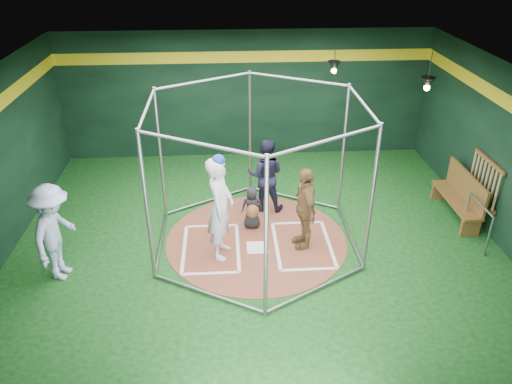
{
  "coord_description": "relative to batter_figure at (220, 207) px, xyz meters",
  "views": [
    {
      "loc": [
        -0.58,
        -8.77,
        5.89
      ],
      "look_at": [
        0.0,
        0.1,
        1.1
      ],
      "focal_mm": 35.0,
      "sensor_mm": 36.0,
      "label": 1
    }
  ],
  "objects": [
    {
      "name": "batter_figure",
      "position": [
        0.0,
        0.0,
        0.0
      ],
      "size": [
        0.64,
        0.85,
        2.18
      ],
      "color": "silver",
      "rests_on": "clay_disc"
    },
    {
      "name": "batter_box_right",
      "position": [
        1.67,
        0.2,
        -1.07
      ],
      "size": [
        1.17,
        1.77,
        0.01
      ],
      "color": "white",
      "rests_on": "clay_disc"
    },
    {
      "name": "room_shell",
      "position": [
        0.72,
        0.46,
        0.66
      ],
      "size": [
        10.1,
        9.1,
        3.53
      ],
      "color": "#0C370F",
      "rests_on": "ground"
    },
    {
      "name": "steel_railing",
      "position": [
        5.27,
        0.11,
        -0.49
      ],
      "size": [
        0.05,
        1.05,
        0.9
      ],
      "color": "gray",
      "rests_on": "ground"
    },
    {
      "name": "bat_rack",
      "position": [
        5.65,
        0.85,
        -0.04
      ],
      "size": [
        0.07,
        1.25,
        0.98
      ],
      "color": "brown",
      "rests_on": "room_shell"
    },
    {
      "name": "pendant_lamp_far",
      "position": [
        4.72,
        2.45,
        1.65
      ],
      "size": [
        0.34,
        0.34,
        0.9
      ],
      "color": "black",
      "rests_on": "room_shell"
    },
    {
      "name": "clay_disc",
      "position": [
        0.72,
        0.45,
        -1.08
      ],
      "size": [
        3.8,
        3.8,
        0.01
      ],
      "primitive_type": "cylinder",
      "color": "brown",
      "rests_on": "ground"
    },
    {
      "name": "visitor_leopard",
      "position": [
        1.68,
        0.22,
        -0.2
      ],
      "size": [
        0.56,
        1.07,
        1.75
      ],
      "primitive_type": "imported",
      "rotation": [
        0.0,
        0.0,
        -1.44
      ],
      "color": "#A07644",
      "rests_on": "clay_disc"
    },
    {
      "name": "umpire",
      "position": [
        1.02,
        1.77,
        -0.22
      ],
      "size": [
        0.94,
        0.79,
        1.72
      ],
      "primitive_type": "imported",
      "rotation": [
        0.0,
        0.0,
        2.96
      ],
      "color": "black",
      "rests_on": "clay_disc"
    },
    {
      "name": "batting_cage",
      "position": [
        0.72,
        0.45,
        0.41
      ],
      "size": [
        4.05,
        4.67,
        3.0
      ],
      "color": "gray",
      "rests_on": "ground"
    },
    {
      "name": "bystander_blue",
      "position": [
        -3.01,
        -0.49,
        -0.14
      ],
      "size": [
        0.91,
        1.34,
        1.91
      ],
      "primitive_type": "imported",
      "rotation": [
        0.0,
        0.0,
        1.4
      ],
      "color": "#A7BADD",
      "rests_on": "ground"
    },
    {
      "name": "dugout_bench",
      "position": [
        5.36,
        1.15,
        -0.54
      ],
      "size": [
        0.43,
        1.84,
        1.08
      ],
      "color": "brown",
      "rests_on": "ground"
    },
    {
      "name": "home_plate",
      "position": [
        0.72,
        0.15,
        -1.07
      ],
      "size": [
        0.43,
        0.43,
        0.01
      ],
      "primitive_type": "cube",
      "color": "white",
      "rests_on": "clay_disc"
    },
    {
      "name": "pendant_lamp_near",
      "position": [
        2.92,
        4.05,
        1.65
      ],
      "size": [
        0.34,
        0.34,
        0.9
      ],
      "color": "black",
      "rests_on": "room_shell"
    },
    {
      "name": "catcher_figure",
      "position": [
        0.66,
        0.94,
        -0.59
      ],
      "size": [
        0.48,
        0.55,
        0.97
      ],
      "color": "black",
      "rests_on": "clay_disc"
    },
    {
      "name": "batter_box_left",
      "position": [
        -0.23,
        0.2,
        -1.07
      ],
      "size": [
        1.17,
        1.77,
        0.01
      ],
      "color": "white",
      "rests_on": "clay_disc"
    }
  ]
}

